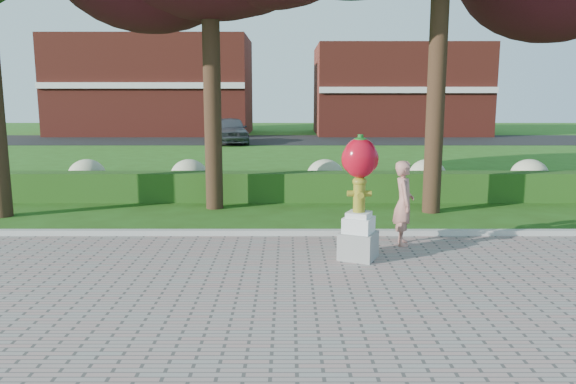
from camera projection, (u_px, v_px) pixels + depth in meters
name	position (u px, v px, depth m)	size (l,w,h in m)	color
ground	(294.00, 285.00, 8.68)	(100.00, 100.00, 0.00)	#264D13
curb	(293.00, 233.00, 11.63)	(40.00, 0.18, 0.15)	#ADADA5
lawn_hedge	(291.00, 187.00, 15.51)	(24.00, 0.70, 0.80)	#224D16
hydrangea_row	(311.00, 176.00, 16.47)	(20.10, 1.10, 0.99)	#B6BB8E
street	(289.00, 140.00, 36.26)	(50.00, 8.00, 0.02)	black
building_left	(155.00, 86.00, 41.58)	(14.00, 8.00, 7.00)	maroon
building_right	(397.00, 90.00, 41.62)	(12.00, 8.00, 6.40)	maroon
hydrant_sculpture	(359.00, 194.00, 9.78)	(0.79, 0.79, 2.20)	gray
woman	(404.00, 203.00, 10.77)	(0.60, 0.39, 1.64)	#B67568
parked_car	(230.00, 130.00, 33.56)	(1.86, 4.63, 1.58)	#43454B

